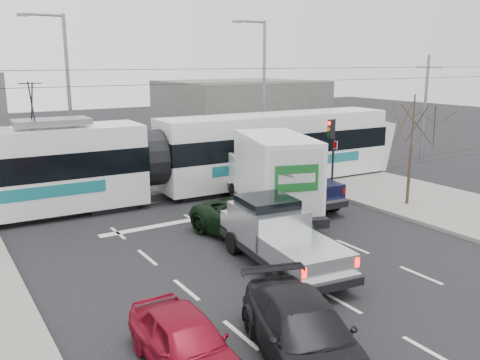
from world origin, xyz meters
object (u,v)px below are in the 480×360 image
street_lamp_near (262,85)px  street_lamp_far (65,89)px  traffic_signal (332,139)px  tram (149,159)px  green_car (253,221)px  box_truck (272,175)px  navy_pickup (289,179)px  dark_car (305,334)px  silver_pickup (277,234)px  bare_tree (413,125)px  red_car (186,343)px

street_lamp_near → street_lamp_far: (-11.50, 2.00, 0.00)m
traffic_signal → tram: bearing=158.5°
traffic_signal → green_car: traffic_signal is taller
box_truck → tram: bearing=143.5°
navy_pickup → dark_car: bearing=-121.6°
silver_pickup → box_truck: (3.14, 4.69, 0.71)m
bare_tree → red_car: size_ratio=1.29×
traffic_signal → street_lamp_far: street_lamp_far is taller
street_lamp_far → silver_pickup: (2.60, -15.85, -4.06)m
street_lamp_far → box_truck: (5.73, -11.16, -3.35)m
bare_tree → navy_pickup: bare_tree is taller
traffic_signal → silver_pickup: size_ratio=0.60×
silver_pickup → navy_pickup: navy_pickup is taller
street_lamp_far → green_car: size_ratio=1.70×
bare_tree → street_lamp_near: 11.58m
bare_tree → red_car: bare_tree is taller
bare_tree → dark_car: size_ratio=1.03×
bare_tree → box_truck: bearing=158.8°
traffic_signal → green_car: size_ratio=0.68×
street_lamp_near → box_truck: (-5.77, -9.16, -3.35)m
navy_pickup → green_car: size_ratio=1.08×
street_lamp_far → dark_car: street_lamp_far is taller
dark_car → street_lamp_near: bearing=75.6°
bare_tree → green_car: size_ratio=0.94×
box_truck → green_car: (-2.50, -2.33, -1.02)m
street_lamp_far → navy_pickup: (7.50, -10.08, -3.95)m
traffic_signal → dark_car: 15.79m
green_car → dark_car: bearing=-125.1°
street_lamp_near → dark_car: bearing=-122.1°
silver_pickup → traffic_signal: bearing=45.5°
bare_tree → box_truck: size_ratio=0.66×
navy_pickup → red_car: (-10.09, -9.52, -0.50)m
street_lamp_far → dark_car: size_ratio=1.85×
box_truck → dark_car: (-5.98, -9.58, -1.05)m
street_lamp_far → box_truck: size_ratio=1.19×
street_lamp_near → box_truck: street_lamp_near is taller
bare_tree → silver_pickup: bearing=-165.7°
box_truck → navy_pickup: box_truck is taller
box_truck → silver_pickup: bearing=-105.7°
tram → red_car: bearing=-107.0°
traffic_signal → street_lamp_near: street_lamp_near is taller
box_truck → dark_car: bearing=-103.9°
navy_pickup → street_lamp_far: bearing=131.1°
silver_pickup → green_car: bearing=82.1°
bare_tree → street_lamp_far: (-11.79, 13.50, 1.32)m
tram → red_car: (-4.76, -13.44, -1.35)m
street_lamp_near → silver_pickup: bearing=-122.7°
street_lamp_far → box_truck: 12.98m
box_truck → red_car: bearing=-116.6°
bare_tree → dark_car: bare_tree is taller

